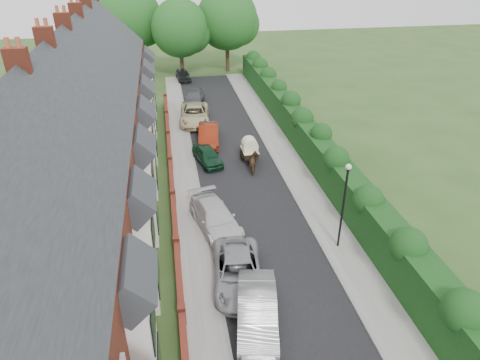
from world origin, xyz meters
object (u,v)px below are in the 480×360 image
(car_grey, at_px, (194,98))
(car_black, at_px, (183,75))
(car_green, at_px, (207,155))
(car_silver_a, at_px, (257,312))
(car_beige, at_px, (195,114))
(horse, at_px, (254,163))
(car_silver_b, at_px, (238,271))
(car_white, at_px, (215,218))
(lamppost, at_px, (344,196))
(car_red, at_px, (209,135))
(horse_cart, at_px, (250,148))

(car_grey, distance_m, car_black, 9.22)
(car_green, relative_size, car_black, 0.96)
(car_silver_a, distance_m, car_black, 39.21)
(car_beige, distance_m, horse, 11.24)
(car_silver_a, height_order, horse, car_silver_a)
(car_silver_a, relative_size, car_silver_b, 0.94)
(car_white, relative_size, car_grey, 1.05)
(lamppost, distance_m, car_white, 7.52)
(car_silver_b, xyz_separation_m, car_red, (0.47, 17.11, 0.05))
(car_silver_b, height_order, horse_cart, horse_cart)
(car_grey, xyz_separation_m, horse_cart, (3.09, -14.07, 0.42))
(car_silver_b, height_order, car_grey, car_silver_b)
(car_silver_a, distance_m, car_green, 16.19)
(car_red, distance_m, car_black, 19.33)
(car_silver_a, relative_size, car_green, 1.28)
(car_white, distance_m, car_grey, 22.41)
(horse, bearing_deg, lamppost, 112.54)
(car_red, xyz_separation_m, horse, (2.70, -5.74, -0.07))
(car_white, bearing_deg, horse_cart, 53.19)
(car_black, xyz_separation_m, horse_cart, (3.68, -23.27, 0.45))
(car_black, bearing_deg, car_silver_b, -93.79)
(car_white, xyz_separation_m, car_grey, (0.59, 22.40, -0.04))
(car_grey, xyz_separation_m, horse, (3.09, -15.85, -0.01))
(car_green, relative_size, car_red, 0.81)
(car_black, height_order, horse_cart, horse_cart)
(car_red, bearing_deg, horse_cart, -49.11)
(car_silver_b, distance_m, car_red, 17.12)
(car_white, bearing_deg, car_green, 73.91)
(lamppost, height_order, car_silver_a, lamppost)
(car_red, xyz_separation_m, car_beige, (-0.77, 4.94, 0.02))
(car_grey, bearing_deg, lamppost, -65.17)
(car_silver_a, height_order, car_black, car_silver_a)
(car_silver_a, bearing_deg, car_silver_b, 107.84)
(car_silver_a, distance_m, car_red, 19.90)
(horse, relative_size, horse_cart, 0.61)
(car_silver_a, relative_size, car_black, 1.23)
(lamppost, height_order, horse_cart, lamppost)
(car_silver_a, bearing_deg, horse, 89.28)
(car_silver_b, xyz_separation_m, car_black, (-0.50, 36.42, -0.05))
(car_silver_a, xyz_separation_m, car_green, (-0.39, 16.19, -0.15))
(lamppost, distance_m, car_beige, 21.31)
(car_silver_b, relative_size, car_grey, 1.07)
(car_beige, relative_size, car_black, 1.45)
(lamppost, height_order, car_beige, lamppost)
(car_white, xyz_separation_m, car_red, (0.97, 12.30, 0.03))
(car_black, bearing_deg, car_silver_a, -93.33)
(car_silver_a, height_order, car_beige, car_silver_a)
(lamppost, relative_size, car_grey, 1.07)
(car_silver_a, relative_size, car_white, 0.95)
(car_black, xyz_separation_m, horse, (3.68, -25.05, 0.03))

